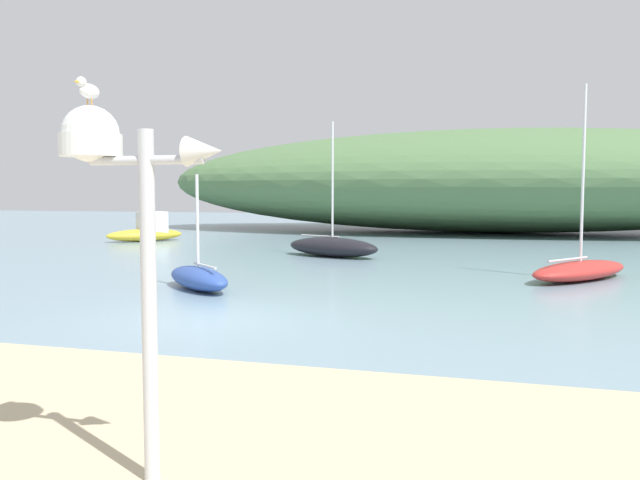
% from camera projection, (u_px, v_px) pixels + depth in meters
% --- Properties ---
extents(ground_plane, '(120.00, 120.00, 0.00)m').
position_uv_depth(ground_plane, '(213.00, 318.00, 12.51)').
color(ground_plane, '#7A99A8').
extents(distant_hill, '(41.74, 15.43, 6.28)m').
position_uv_depth(distant_hill, '(488.00, 181.00, 39.53)').
color(distant_hill, '#517547').
rests_on(distant_hill, ground).
extents(mast_structure, '(1.34, 0.48, 2.92)m').
position_uv_depth(mast_structure, '(113.00, 176.00, 4.94)').
color(mast_structure, silver).
rests_on(mast_structure, beach_sand).
extents(seagull_on_radar, '(0.11, 0.28, 0.20)m').
position_uv_depth(seagull_on_radar, '(88.00, 89.00, 4.93)').
color(seagull_on_radar, orange).
rests_on(seagull_on_radar, mast_structure).
extents(motorboat_far_right, '(3.43, 3.71, 1.48)m').
position_uv_depth(motorboat_far_right, '(147.00, 231.00, 32.18)').
color(motorboat_far_right, gold).
rests_on(motorboat_far_right, ground).
extents(sailboat_off_point, '(4.28, 2.84, 5.10)m').
position_uv_depth(sailboat_off_point, '(332.00, 247.00, 24.43)').
color(sailboat_off_point, black).
rests_on(sailboat_off_point, ground).
extents(sailboat_mid_channel, '(3.51, 4.14, 5.42)m').
position_uv_depth(sailboat_mid_channel, '(580.00, 269.00, 17.95)').
color(sailboat_mid_channel, '#B72D28').
rests_on(sailboat_mid_channel, ground).
extents(sailboat_west_reach, '(2.86, 2.70, 2.90)m').
position_uv_depth(sailboat_west_reach, '(198.00, 278.00, 16.22)').
color(sailboat_west_reach, '#2D4C9E').
rests_on(sailboat_west_reach, ground).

